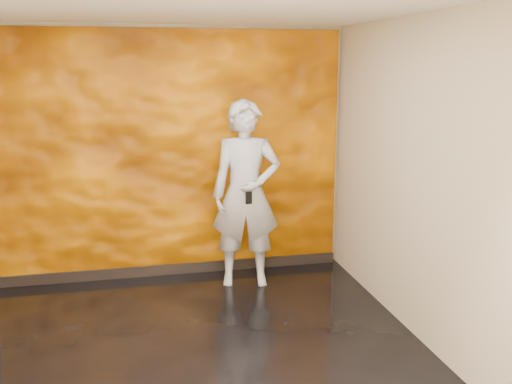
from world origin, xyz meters
TOP-DOWN VIEW (x-y plane):
  - room at (0.00, 0.00)m, footprint 4.02×4.02m
  - feature_wall at (0.00, 1.96)m, footprint 3.90×0.06m
  - baseboard at (0.00, 1.92)m, footprint 3.90×0.04m
  - man at (0.78, 1.48)m, footprint 0.81×0.60m
  - phone at (0.74, 1.16)m, footprint 0.07×0.03m

SIDE VIEW (x-z plane):
  - baseboard at x=0.00m, z-range 0.00..0.12m
  - man at x=0.78m, z-range 0.00..2.02m
  - phone at x=0.74m, z-range 0.98..1.11m
  - feature_wall at x=0.00m, z-range 0.00..2.75m
  - room at x=0.00m, z-range -0.01..2.81m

